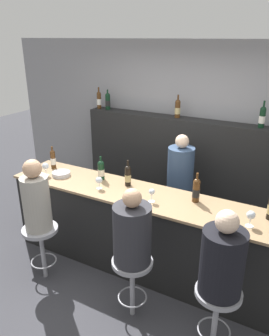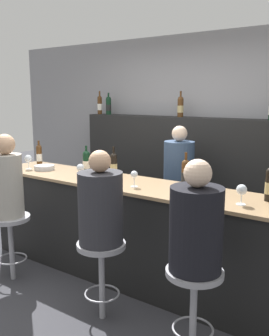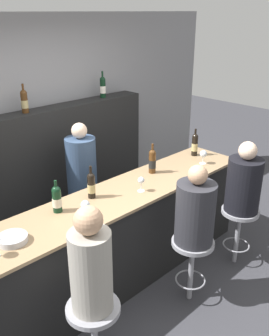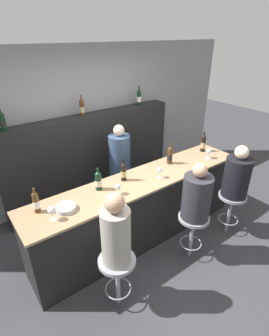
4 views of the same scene
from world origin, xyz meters
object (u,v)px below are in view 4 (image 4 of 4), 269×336
at_px(wine_bottle_counter_3, 170,155).
at_px(wine_bottle_counter_4, 203,143).
at_px(wine_bottle_counter_0, 36,202).
at_px(wine_bottle_backbar_1, 2,121).
at_px(wine_bottle_counter_2, 124,172).
at_px(guest_seated_middle, 197,196).
at_px(wine_glass_2, 160,170).
at_px(wine_glass_0, 52,210).
at_px(guest_seated_right, 237,175).
at_px(wine_bottle_backbar_3, 139,97).
at_px(bartender, 120,172).
at_px(wine_glass_3, 209,151).
at_px(bar_stool_left, 117,269).
at_px(bar_stool_right, 231,203).
at_px(guest_seated_left, 116,233).
at_px(metal_bowl, 66,208).
at_px(wine_bottle_counter_1, 98,181).
at_px(bar_stool_middle, 193,225).
at_px(wine_glass_1, 117,187).
at_px(wine_bottle_backbar_2, 82,107).

relative_size(wine_bottle_counter_3, wine_bottle_counter_4, 0.99).
xyz_separation_m(wine_bottle_counter_0, wine_bottle_backbar_1, (0.07, 1.25, 0.57)).
xyz_separation_m(wine_bottle_counter_2, guest_seated_middle, (0.51, -0.82, -0.15)).
bearing_deg(wine_bottle_backbar_1, wine_glass_2, -44.74).
relative_size(wine_bottle_counter_4, wine_glass_0, 2.01).
distance_m(wine_bottle_counter_2, guest_seated_right, 1.57).
xyz_separation_m(wine_bottle_backbar_3, bartender, (-0.83, -0.57, -1.01)).
bearing_deg(wine_glass_3, bar_stool_left, -164.39).
relative_size(wine_bottle_counter_4, guest_seated_right, 0.44).
relative_size(wine_bottle_counter_3, bartender, 0.22).
height_order(wine_bottle_backbar_3, bar_stool_left, wine_bottle_backbar_3).
height_order(wine_bottle_counter_4, wine_glass_3, wine_bottle_counter_4).
bearing_deg(wine_bottle_counter_2, wine_bottle_counter_3, -0.00).
xyz_separation_m(wine_glass_0, bar_stool_right, (2.40, -0.59, -0.59)).
bearing_deg(guest_seated_left, guest_seated_right, 0.00).
distance_m(wine_bottle_counter_2, wine_glass_3, 1.45).
xyz_separation_m(metal_bowl, bar_stool_right, (2.22, -0.67, -0.50)).
relative_size(wine_bottle_counter_1, wine_bottle_counter_4, 0.89).
xyz_separation_m(bar_stool_middle, guest_seated_middle, (-0.00, 0.00, 0.45)).
relative_size(wine_bottle_backbar_1, wine_bottle_backbar_3, 0.90).
bearing_deg(wine_bottle_counter_1, wine_glass_0, -161.30).
bearing_deg(bar_stool_middle, bar_stool_right, 0.00).
bearing_deg(wine_glass_1, wine_bottle_counter_2, 42.82).
xyz_separation_m(wine_glass_1, guest_seated_middle, (0.76, -0.59, -0.12)).
relative_size(wine_glass_0, guest_seated_left, 0.20).
height_order(wine_bottle_counter_0, guest_seated_middle, guest_seated_middle).
height_order(wine_glass_0, guest_seated_middle, guest_seated_middle).
relative_size(wine_bottle_counter_4, metal_bowl, 1.46).
height_order(wine_bottle_counter_1, wine_glass_3, wine_bottle_counter_1).
bearing_deg(wine_bottle_backbar_3, wine_bottle_counter_0, -152.12).
relative_size(wine_bottle_backbar_3, guest_seated_right, 0.45).
height_order(wine_glass_3, guest_seated_middle, guest_seated_middle).
distance_m(wine_bottle_backbar_3, bar_stool_left, 3.03).
bearing_deg(wine_bottle_counter_0, metal_bowl, -30.47).
bearing_deg(wine_bottle_counter_1, guest_seated_left, -109.25).
xyz_separation_m(wine_bottle_backbar_3, bar_stool_left, (-1.88, -2.07, -1.18)).
distance_m(bar_stool_left, guest_seated_right, 2.05).
bearing_deg(bartender, wine_bottle_backbar_3, 34.57).
height_order(wine_bottle_counter_0, bar_stool_right, wine_bottle_counter_0).
distance_m(wine_bottle_backbar_2, wine_glass_2, 1.63).
relative_size(wine_bottle_counter_3, guest_seated_right, 0.43).
bearing_deg(wine_bottle_backbar_1, guest_seated_left, -78.80).
height_order(guest_seated_middle, bar_stool_right, guest_seated_middle).
height_order(wine_bottle_counter_3, bar_stool_middle, wine_bottle_counter_3).
bearing_deg(metal_bowl, guest_seated_middle, -25.46).
relative_size(wine_bottle_backbar_3, bar_stool_left, 0.51).
bearing_deg(wine_bottle_counter_0, wine_bottle_backbar_1, 86.73).
relative_size(wine_glass_0, wine_glass_1, 1.14).
height_order(metal_bowl, guest_seated_middle, guest_seated_middle).
height_order(wine_bottle_counter_0, wine_bottle_counter_3, wine_bottle_counter_3).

